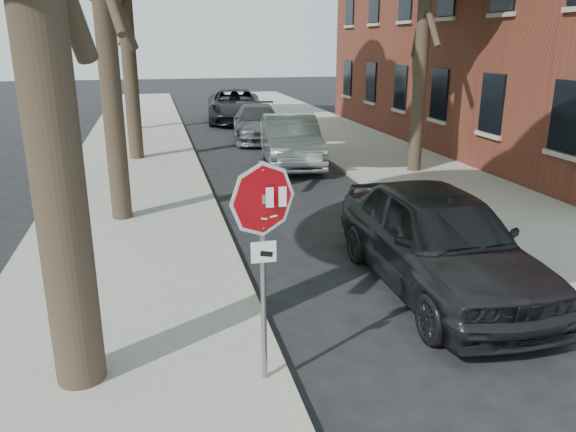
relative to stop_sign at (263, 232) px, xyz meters
name	(u,v)px	position (x,y,z in m)	size (l,w,h in m)	color
ground	(321,378)	(0.70, 0.03, -1.95)	(120.00, 120.00, 0.00)	black
sidewalk_left	(133,172)	(-1.80, 12.03, -1.89)	(4.00, 55.00, 0.12)	gray
sidewalk_right	(388,159)	(6.70, 12.03, -1.89)	(4.00, 55.00, 0.12)	gray
curb_left	(199,169)	(0.25, 12.03, -1.88)	(0.12, 55.00, 0.13)	#9E9384
curb_right	(331,162)	(4.65, 12.03, -1.88)	(0.12, 55.00, 0.13)	#9E9384
stop_sign	(263,232)	(0.00, 0.00, 0.00)	(0.76, 0.34, 2.61)	gray
car_a	(439,239)	(3.30, 2.11, -1.09)	(2.03, 5.05, 1.72)	black
car_b	(291,141)	(3.30, 12.23, -1.15)	(1.70, 4.87, 1.61)	#9FA2A6
car_c	(258,123)	(3.15, 17.41, -1.24)	(1.99, 4.89, 1.42)	#515156
car_d	(235,106)	(3.05, 23.11, -1.13)	(2.72, 5.90, 1.64)	black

